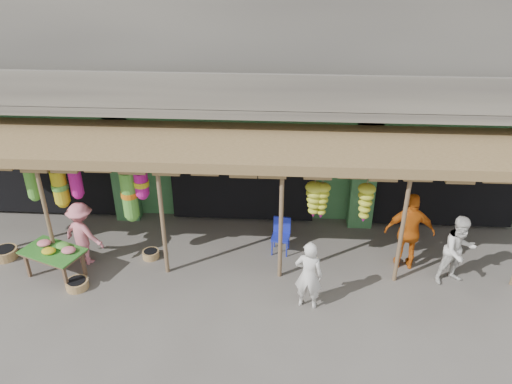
# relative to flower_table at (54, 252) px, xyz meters

# --- Properties ---
(ground) EXTENTS (80.00, 80.00, 0.00)m
(ground) POSITION_rel_flower_table_xyz_m (3.86, 0.49, -0.63)
(ground) COLOR #514C47
(ground) RESTS_ON ground
(building) EXTENTS (16.40, 6.80, 7.00)m
(building) POSITION_rel_flower_table_xyz_m (3.86, 5.36, 2.74)
(building) COLOR gray
(building) RESTS_ON ground
(awning) EXTENTS (14.00, 2.70, 2.79)m
(awning) POSITION_rel_flower_table_xyz_m (3.72, 1.29, 1.94)
(awning) COLOR brown
(awning) RESTS_ON ground
(flower_table) EXTENTS (1.50, 1.19, 0.79)m
(flower_table) POSITION_rel_flower_table_xyz_m (0.00, 0.00, 0.00)
(flower_table) COLOR brown
(flower_table) RESTS_ON ground
(blue_chair) EXTENTS (0.45, 0.46, 0.85)m
(blue_chair) POSITION_rel_flower_table_xyz_m (4.87, 1.29, -0.16)
(blue_chair) COLOR #1A26AB
(blue_chair) RESTS_ON ground
(basket_left) EXTENTS (0.63, 0.63, 0.23)m
(basket_left) POSITION_rel_flower_table_xyz_m (-1.51, 0.58, -0.52)
(basket_left) COLOR olive
(basket_left) RESTS_ON ground
(basket_mid) EXTENTS (0.61, 0.61, 0.18)m
(basket_mid) POSITION_rel_flower_table_xyz_m (0.57, -0.39, -0.54)
(basket_mid) COLOR olive
(basket_mid) RESTS_ON ground
(basket_right) EXTENTS (0.40, 0.40, 0.18)m
(basket_right) POSITION_rel_flower_table_xyz_m (1.86, 0.79, -0.55)
(basket_right) COLOR #8D6242
(basket_right) RESTS_ON ground
(person_front) EXTENTS (0.61, 0.46, 1.52)m
(person_front) POSITION_rel_flower_table_xyz_m (5.44, -0.65, 0.13)
(person_front) COLOR silver
(person_front) RESTS_ON ground
(person_right) EXTENTS (0.92, 0.81, 1.60)m
(person_right) POSITION_rel_flower_table_xyz_m (8.61, 0.33, 0.17)
(person_right) COLOR silver
(person_right) RESTS_ON ground
(person_vendor) EXTENTS (1.11, 0.54, 1.84)m
(person_vendor) POSITION_rel_flower_table_xyz_m (7.68, 0.82, 0.29)
(person_vendor) COLOR #C85E12
(person_vendor) RESTS_ON ground
(person_shopper) EXTENTS (1.12, 0.86, 1.52)m
(person_shopper) POSITION_rel_flower_table_xyz_m (0.45, 0.55, 0.13)
(person_shopper) COLOR #DD7583
(person_shopper) RESTS_ON ground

